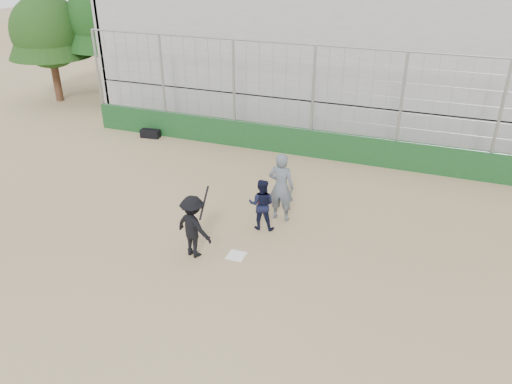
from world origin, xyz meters
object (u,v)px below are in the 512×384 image
(umpire, at_px, (281,190))
(equipment_bag, at_px, (150,134))
(batter_at_plate, at_px, (193,226))
(catcher_crouched, at_px, (261,212))

(umpire, bearing_deg, equipment_bag, -30.22)
(batter_at_plate, height_order, equipment_bag, batter_at_plate)
(catcher_crouched, bearing_deg, batter_at_plate, -122.21)
(umpire, bearing_deg, batter_at_plate, 61.92)
(batter_at_plate, xyz_separation_m, umpire, (1.45, 2.51, 0.08))
(batter_at_plate, relative_size, umpire, 1.00)
(batter_at_plate, relative_size, catcher_crouched, 1.76)
(batter_at_plate, height_order, umpire, batter_at_plate)
(batter_at_plate, distance_m, equipment_bag, 8.84)
(umpire, bearing_deg, catcher_crouched, 68.03)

